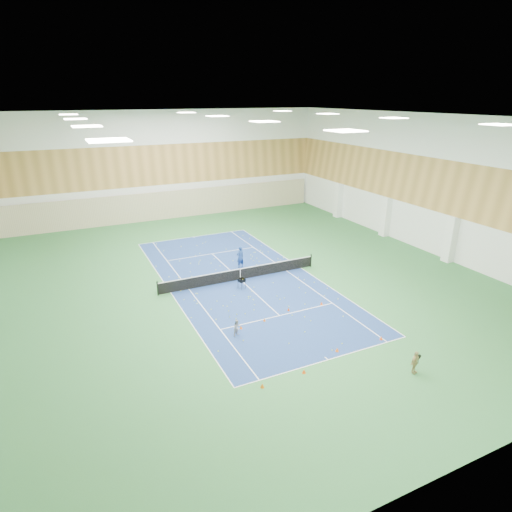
% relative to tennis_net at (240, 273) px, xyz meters
% --- Properties ---
extents(ground, '(40.00, 40.00, 0.00)m').
position_rel_tennis_net_xyz_m(ground, '(0.00, 0.00, -0.55)').
color(ground, '#2D6A36').
rests_on(ground, ground).
extents(room_shell, '(36.00, 40.00, 12.00)m').
position_rel_tennis_net_xyz_m(room_shell, '(0.00, 0.00, 5.45)').
color(room_shell, white).
rests_on(room_shell, ground).
extents(wood_cladding, '(36.00, 40.00, 8.00)m').
position_rel_tennis_net_xyz_m(wood_cladding, '(0.00, 0.00, 7.45)').
color(wood_cladding, '#B78844').
rests_on(wood_cladding, room_shell).
extents(ceiling_light_grid, '(21.40, 25.40, 0.06)m').
position_rel_tennis_net_xyz_m(ceiling_light_grid, '(0.00, 0.00, 11.37)').
color(ceiling_light_grid, white).
rests_on(ceiling_light_grid, room_shell).
extents(court_surface, '(10.97, 23.77, 0.01)m').
position_rel_tennis_net_xyz_m(court_surface, '(0.00, 0.00, -0.55)').
color(court_surface, navy).
rests_on(court_surface, ground).
extents(tennis_balls_scatter, '(10.57, 22.77, 0.07)m').
position_rel_tennis_net_xyz_m(tennis_balls_scatter, '(0.00, 0.00, -0.50)').
color(tennis_balls_scatter, '#D5F229').
rests_on(tennis_balls_scatter, ground).
extents(tennis_net, '(12.80, 0.10, 1.10)m').
position_rel_tennis_net_xyz_m(tennis_net, '(0.00, 0.00, 0.00)').
color(tennis_net, black).
rests_on(tennis_net, ground).
extents(back_curtain, '(35.40, 0.16, 3.20)m').
position_rel_tennis_net_xyz_m(back_curtain, '(0.00, 19.75, 1.05)').
color(back_curtain, '#C6B793').
rests_on(back_curtain, ground).
extents(coach, '(0.79, 0.62, 1.90)m').
position_rel_tennis_net_xyz_m(coach, '(0.98, 2.27, 0.40)').
color(coach, navy).
rests_on(coach, ground).
extents(child_court, '(0.62, 0.56, 1.03)m').
position_rel_tennis_net_xyz_m(child_court, '(-3.41, -7.42, -0.04)').
color(child_court, '#9B9BA4').
rests_on(child_court, ground).
extents(child_apron, '(0.79, 0.48, 1.25)m').
position_rel_tennis_net_xyz_m(child_apron, '(3.33, -14.72, 0.08)').
color(child_apron, tan).
rests_on(child_apron, ground).
extents(ball_cart, '(0.57, 0.57, 0.80)m').
position_rel_tennis_net_xyz_m(ball_cart, '(-0.53, -1.48, -0.15)').
color(ball_cart, black).
rests_on(ball_cart, ground).
extents(cone_svc_a, '(0.20, 0.20, 0.22)m').
position_rel_tennis_net_xyz_m(cone_svc_a, '(-2.93, -6.85, -0.44)').
color(cone_svc_a, '#FF5B0D').
rests_on(cone_svc_a, ground).
extents(cone_svc_b, '(0.19, 0.19, 0.20)m').
position_rel_tennis_net_xyz_m(cone_svc_b, '(-1.21, -6.61, -0.45)').
color(cone_svc_b, orange).
rests_on(cone_svc_b, ground).
extents(cone_svc_c, '(0.19, 0.19, 0.21)m').
position_rel_tennis_net_xyz_m(cone_svc_c, '(0.86, -6.04, -0.45)').
color(cone_svc_c, '#D9420B').
rests_on(cone_svc_c, ground).
extents(cone_svc_d, '(0.20, 0.20, 0.22)m').
position_rel_tennis_net_xyz_m(cone_svc_d, '(3.32, -6.25, -0.44)').
color(cone_svc_d, '#DD4B0B').
rests_on(cone_svc_d, ground).
extents(cone_base_a, '(0.21, 0.21, 0.23)m').
position_rel_tennis_net_xyz_m(cone_base_a, '(-4.23, -12.44, -0.43)').
color(cone_base_a, '#D5640B').
rests_on(cone_base_a, ground).
extents(cone_base_b, '(0.21, 0.21, 0.23)m').
position_rel_tennis_net_xyz_m(cone_base_b, '(-1.78, -12.32, -0.44)').
color(cone_base_b, '#FF510D').
rests_on(cone_base_b, ground).
extents(cone_base_c, '(0.21, 0.21, 0.23)m').
position_rel_tennis_net_xyz_m(cone_base_c, '(0.93, -11.41, -0.43)').
color(cone_base_c, '#FF610D').
rests_on(cone_base_c, ground).
extents(cone_base_d, '(0.20, 0.20, 0.22)m').
position_rel_tennis_net_xyz_m(cone_base_d, '(3.98, -11.50, -0.44)').
color(cone_base_d, '#F74A0D').
rests_on(cone_base_d, ground).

